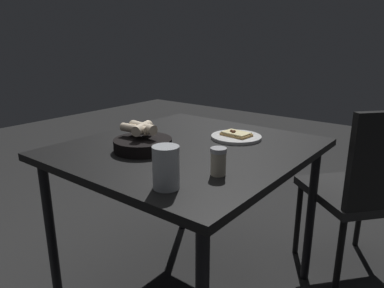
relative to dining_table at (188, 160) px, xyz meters
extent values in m
cube|color=black|center=(0.00, 0.00, 0.05)|extent=(0.99, 0.92, 0.03)
cylinder|color=black|center=(0.43, -0.40, -0.31)|extent=(0.04, 0.04, 0.69)
cylinder|color=black|center=(-0.43, 0.40, -0.31)|extent=(0.04, 0.04, 0.69)
cylinder|color=black|center=(0.43, 0.40, -0.31)|extent=(0.04, 0.04, 0.69)
cylinder|color=silver|center=(0.22, -0.10, 0.07)|extent=(0.22, 0.22, 0.01)
cube|color=tan|center=(0.22, -0.10, 0.08)|extent=(0.09, 0.13, 0.01)
cube|color=beige|center=(0.22, -0.10, 0.09)|extent=(0.09, 0.12, 0.01)
sphere|color=brown|center=(0.20, -0.10, 0.10)|extent=(0.02, 0.02, 0.02)
sphere|color=brown|center=(0.21, -0.08, 0.10)|extent=(0.02, 0.02, 0.02)
sphere|color=brown|center=(0.22, -0.09, 0.10)|extent=(0.02, 0.02, 0.02)
cylinder|color=black|center=(-0.16, 0.10, 0.09)|extent=(0.23, 0.23, 0.05)
cylinder|color=beige|center=(-0.15, 0.11, 0.15)|extent=(0.13, 0.08, 0.04)
cylinder|color=beige|center=(-0.15, 0.12, 0.15)|extent=(0.06, 0.14, 0.04)
cylinder|color=beige|center=(-0.17, 0.14, 0.15)|extent=(0.04, 0.13, 0.03)
cylinder|color=maroon|center=(-0.11, 0.08, 0.09)|extent=(0.06, 0.06, 0.03)
cylinder|color=silver|center=(-0.38, -0.22, 0.13)|extent=(0.08, 0.08, 0.13)
cylinder|color=#B4731A|center=(-0.38, -0.22, 0.09)|extent=(0.07, 0.07, 0.04)
cylinder|color=#BFB299|center=(-0.20, -0.29, 0.10)|extent=(0.05, 0.05, 0.08)
cylinder|color=maroon|center=(-0.20, -0.29, 0.09)|extent=(0.04, 0.04, 0.04)
cylinder|color=#B7B7BC|center=(-0.20, -0.29, 0.15)|extent=(0.05, 0.05, 0.01)
cube|color=#262626|center=(0.64, -0.54, -0.23)|extent=(0.62, 0.62, 0.04)
cylinder|color=black|center=(0.91, -0.52, -0.45)|extent=(0.03, 0.03, 0.41)
cylinder|color=black|center=(0.62, -0.28, -0.45)|extent=(0.03, 0.03, 0.41)
cylinder|color=black|center=(0.37, -0.56, -0.45)|extent=(0.03, 0.03, 0.41)
camera|label=1|loc=(-1.11, -0.89, 0.50)|focal=33.15mm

